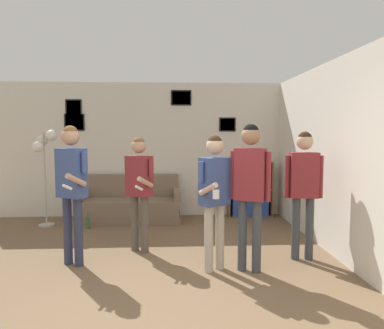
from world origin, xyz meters
name	(u,v)px	position (x,y,z in m)	size (l,w,h in m)	color
ground_plane	(149,321)	(0.00, 0.00, 0.00)	(20.00, 20.00, 0.00)	brown
wall_back	(161,149)	(0.00, 4.36, 1.36)	(7.26, 0.08, 2.70)	silver
wall_right	(323,156)	(2.46, 2.17, 1.35)	(0.06, 6.73, 2.70)	silver
couch	(130,206)	(-0.61, 3.94, 0.29)	(1.96, 0.80, 0.86)	#7A6651
bookshelf	(250,189)	(1.79, 4.14, 0.56)	(0.88, 0.30, 1.12)	brown
floor_lamp	(44,150)	(-2.08, 3.58, 1.38)	(0.41, 0.44, 1.75)	#ADA89E
person_player_foreground_left	(71,179)	(-1.06, 1.50, 1.12)	(0.44, 0.61, 1.79)	#2D334C
person_player_foreground_center	(139,182)	(-0.25, 2.00, 1.00)	(0.43, 0.59, 1.64)	brown
person_watcher_holding_cup	(215,188)	(0.74, 1.21, 1.03)	(0.43, 0.57, 1.67)	#B7AD99
person_spectator_near_bookshelf	(250,180)	(1.16, 1.16, 1.13)	(0.46, 0.34, 1.81)	#3D4247
person_spectator_far_right	(304,181)	(1.96, 1.55, 1.06)	(0.50, 0.24, 1.72)	#3D4247
bottle_on_floor	(88,222)	(-1.28, 3.33, 0.12)	(0.07, 0.07, 0.30)	#3D6638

